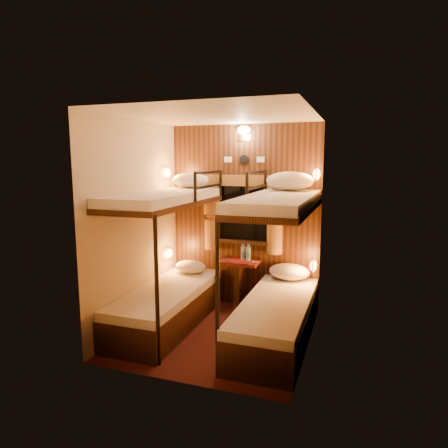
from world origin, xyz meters
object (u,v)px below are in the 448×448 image
at_px(bottle_right, 248,254).
at_px(bunk_left, 168,279).
at_px(table, 240,278).
at_px(bunk_right, 277,290).
at_px(bottle_left, 243,253).

bearing_deg(bottle_right, bunk_left, -134.55).
distance_m(bunk_left, table, 1.02).
distance_m(bunk_right, bottle_right, 0.96).
relative_size(table, bottle_left, 3.02).
relative_size(bunk_right, bottle_left, 8.76).
height_order(table, bottle_left, bottle_left).
bearing_deg(bottle_right, table, 178.12).
bearing_deg(bunk_left, bottle_left, 48.92).
relative_size(bottle_left, bottle_right, 0.99).
height_order(bunk_left, bottle_right, bunk_left).
bearing_deg(bunk_right, bottle_right, 124.32).
distance_m(bottle_left, bottle_right, 0.08).
distance_m(table, bottle_right, 0.35).
distance_m(bunk_left, bottle_right, 1.11).
height_order(table, bottle_right, bottle_right).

